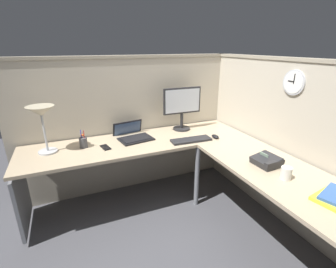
# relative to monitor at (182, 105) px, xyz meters

# --- Properties ---
(ground_plane) EXTENTS (6.80, 6.80, 0.00)m
(ground_plane) POSITION_rel_monitor_xyz_m (-0.20, -0.64, -1.02)
(ground_plane) COLOR #47474C
(cubicle_wall_back) EXTENTS (2.57, 0.12, 1.58)m
(cubicle_wall_back) POSITION_rel_monitor_xyz_m (-0.57, 0.23, -0.23)
(cubicle_wall_back) COLOR #B7AD99
(cubicle_wall_back) RESTS_ON ground
(cubicle_wall_right) EXTENTS (0.12, 2.37, 1.58)m
(cubicle_wall_right) POSITION_rel_monitor_xyz_m (0.67, -0.90, -0.23)
(cubicle_wall_right) COLOR #B7AD99
(cubicle_wall_right) RESTS_ON ground
(desk) EXTENTS (2.35, 2.15, 0.73)m
(desk) POSITION_rel_monitor_xyz_m (-0.35, -0.69, -0.39)
(desk) COLOR tan
(desk) RESTS_ON ground
(monitor) EXTENTS (0.46, 0.20, 0.50)m
(monitor) POSITION_rel_monitor_xyz_m (0.00, 0.00, 0.00)
(monitor) COLOR #232326
(monitor) RESTS_ON desk
(laptop) EXTENTS (0.40, 0.43, 0.22)m
(laptop) POSITION_rel_monitor_xyz_m (-0.61, -0.02, -0.27)
(laptop) COLOR black
(laptop) RESTS_ON desk
(keyboard) EXTENTS (0.44, 0.16, 0.02)m
(keyboard) POSITION_rel_monitor_xyz_m (-0.07, -0.38, -0.28)
(keyboard) COLOR #232326
(keyboard) RESTS_ON desk
(computer_mouse) EXTENTS (0.06, 0.10, 0.03)m
(computer_mouse) POSITION_rel_monitor_xyz_m (0.21, -0.40, -0.28)
(computer_mouse) COLOR black
(computer_mouse) RESTS_ON desk
(desk_lamp_dome) EXTENTS (0.24, 0.24, 0.44)m
(desk_lamp_dome) POSITION_rel_monitor_xyz_m (-1.45, -0.10, 0.07)
(desk_lamp_dome) COLOR #B7BABF
(desk_lamp_dome) RESTS_ON desk
(pen_cup) EXTENTS (0.08, 0.08, 0.18)m
(pen_cup) POSITION_rel_monitor_xyz_m (-1.13, -0.11, -0.24)
(pen_cup) COLOR #4C4C51
(pen_cup) RESTS_ON desk
(cell_phone) EXTENTS (0.10, 0.15, 0.01)m
(cell_phone) POSITION_rel_monitor_xyz_m (-0.94, -0.21, -0.29)
(cell_phone) COLOR black
(cell_phone) RESTS_ON desk
(office_phone) EXTENTS (0.20, 0.21, 0.11)m
(office_phone) POSITION_rel_monitor_xyz_m (0.24, -1.12, -0.26)
(office_phone) COLOR #232326
(office_phone) RESTS_ON desk
(coffee_mug) EXTENTS (0.08, 0.08, 0.10)m
(coffee_mug) POSITION_rel_monitor_xyz_m (0.21, -1.34, -0.25)
(coffee_mug) COLOR silver
(coffee_mug) RESTS_ON desk
(wall_clock) EXTENTS (0.04, 0.22, 0.22)m
(wall_clock) POSITION_rel_monitor_xyz_m (0.61, -0.94, 0.35)
(wall_clock) COLOR #B7BABF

